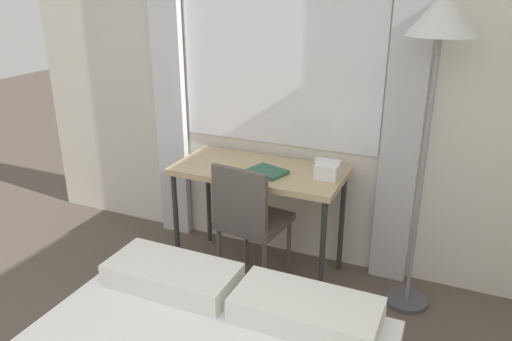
{
  "coord_description": "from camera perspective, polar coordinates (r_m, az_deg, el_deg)",
  "views": [
    {
      "loc": [
        0.92,
        -0.51,
        1.95
      ],
      "look_at": [
        -0.15,
        1.91,
        0.92
      ],
      "focal_mm": 35.0,
      "sensor_mm": 36.0,
      "label": 1
    }
  ],
  "objects": [
    {
      "name": "wall_back_with_window",
      "position": [
        3.37,
        6.99,
        10.81
      ],
      "size": [
        4.76,
        0.13,
        2.7
      ],
      "color": "silver",
      "rests_on": "ground_plane"
    },
    {
      "name": "desk",
      "position": [
        3.32,
        0.35,
        -0.9
      ],
      "size": [
        1.13,
        0.54,
        0.77
      ],
      "color": "tan",
      "rests_on": "ground_plane"
    },
    {
      "name": "desk_chair",
      "position": [
        3.19,
        -0.76,
        -5.38
      ],
      "size": [
        0.44,
        0.44,
        0.89
      ],
      "rotation": [
        0.0,
        0.0,
        -0.12
      ],
      "color": "#59514C",
      "rests_on": "ground_plane"
    },
    {
      "name": "standing_lamp",
      "position": [
        2.87,
        20.27,
        13.75
      ],
      "size": [
        0.37,
        0.37,
        1.89
      ],
      "color": "#4C4C51",
      "rests_on": "ground_plane"
    },
    {
      "name": "telephone",
      "position": [
        3.16,
        8.21,
        0.12
      ],
      "size": [
        0.16,
        0.15,
        0.12
      ],
      "color": "white",
      "rests_on": "desk"
    },
    {
      "name": "book",
      "position": [
        3.2,
        1.3,
        -0.12
      ],
      "size": [
        0.27,
        0.24,
        0.02
      ],
      "rotation": [
        0.0,
        0.0,
        -0.31
      ],
      "color": "#33664C",
      "rests_on": "desk"
    }
  ]
}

